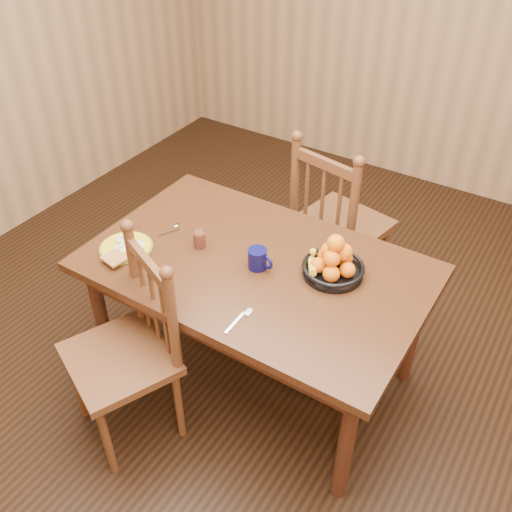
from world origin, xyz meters
The scene contains 10 objects.
room centered at (0.00, 0.00, 1.35)m, with size 4.52×5.02×2.72m.
dining_table centered at (0.00, 0.00, 0.67)m, with size 1.60×1.00×0.75m.
chair_far centered at (0.05, 0.81, 0.53)m, with size 0.57×0.55×1.08m.
chair_near centered at (-0.32, -0.59, 0.50)m, with size 0.61×0.60×1.03m.
breakfast_plate centered at (-0.60, -0.25, 0.76)m, with size 0.26×0.30×0.04m.
fork centered at (0.14, -0.35, 0.75)m, with size 0.03×0.18×0.00m.
spoon centered at (-0.52, 0.02, 0.75)m, with size 0.06×0.15×0.01m.
coffee_mug centered at (0.02, -0.01, 0.80)m, with size 0.13×0.09×0.10m.
juice_glass centered at (-0.31, -0.03, 0.79)m, with size 0.06×0.06×0.09m.
fruit_bowl centered at (0.33, 0.13, 0.82)m, with size 0.29×0.29×0.22m.
Camera 1 is at (1.13, -1.77, 2.44)m, focal length 40.00 mm.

